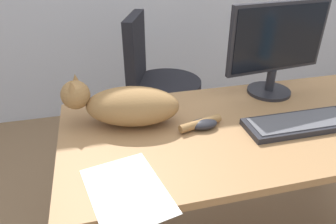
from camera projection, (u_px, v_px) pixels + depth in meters
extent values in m
cube|color=#9E7247|center=(246.00, 127.00, 1.22)|extent=(1.44, 0.69, 0.03)
cube|color=olive|center=(87.00, 175.00, 1.50)|extent=(0.06, 0.06, 0.67)
cube|color=olive|center=(321.00, 138.00, 1.78)|extent=(0.06, 0.06, 0.67)
cylinder|color=black|center=(166.00, 151.00, 2.20)|extent=(0.48, 0.48, 0.04)
cylinder|color=black|center=(166.00, 123.00, 2.08)|extent=(0.06, 0.06, 0.50)
cylinder|color=black|center=(166.00, 86.00, 1.94)|extent=(0.44, 0.44, 0.06)
cube|color=black|center=(135.00, 49.00, 1.85)|extent=(0.18, 0.35, 0.40)
cylinder|color=#232328|center=(269.00, 91.00, 1.46)|extent=(0.20, 0.20, 0.01)
cylinder|color=#232328|center=(271.00, 80.00, 1.43)|extent=(0.04, 0.04, 0.10)
cube|color=#232328|center=(278.00, 37.00, 1.33)|extent=(0.48, 0.08, 0.30)
cube|color=black|center=(280.00, 38.00, 1.32)|extent=(0.45, 0.06, 0.27)
cube|color=#232328|center=(300.00, 124.00, 1.20)|extent=(0.44, 0.15, 0.02)
cube|color=#515156|center=(301.00, 121.00, 1.19)|extent=(0.40, 0.12, 0.00)
ellipsoid|color=olive|center=(133.00, 106.00, 1.19)|extent=(0.39, 0.26, 0.15)
sphere|color=olive|center=(76.00, 95.00, 1.16)|extent=(0.11, 0.11, 0.11)
cone|color=olive|center=(71.00, 86.00, 1.11)|extent=(0.04, 0.04, 0.04)
cone|color=olive|center=(76.00, 80.00, 1.16)|extent=(0.04, 0.04, 0.04)
cylinder|color=olive|center=(200.00, 123.00, 1.18)|extent=(0.18, 0.08, 0.03)
ellipsoid|color=#232328|center=(203.00, 124.00, 1.18)|extent=(0.11, 0.06, 0.04)
cube|color=white|center=(127.00, 191.00, 0.90)|extent=(0.27, 0.33, 0.00)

